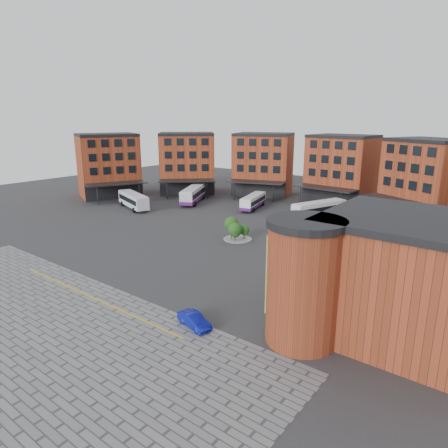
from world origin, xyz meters
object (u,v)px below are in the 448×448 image
Objects in this scene: bus_a at (133,199)px; bus_b at (193,194)px; bus_d at (319,210)px; tree_island at (235,229)px; bus_c at (253,201)px; bus_e at (368,222)px; bus_f at (418,237)px; blue_car at (194,320)px.

bus_a is 0.95× the size of bus_b.
bus_b is 1.03× the size of bus_d.
tree_island reaches higher than bus_c.
bus_a is at bearing -143.79° from bus_b.
bus_f is (8.62, -4.53, 0.14)m from bus_e.
blue_car is (7.96, -43.52, -1.13)m from bus_d.
bus_b is at bearing 178.45° from bus_c.
bus_b is 1.17× the size of bus_c.
tree_island reaches higher than bus_b.
tree_island reaches higher than bus_f.
tree_island is 0.39× the size of bus_a.
bus_d is (33.99, 15.33, -0.12)m from bus_a.
bus_d is (4.48, 20.22, -0.09)m from tree_island.
bus_e is 9.74m from bus_f.
blue_car is at bearing -77.29° from bus_c.
bus_f reaches higher than blue_car.
tree_island is at bearing -78.19° from bus_c.
bus_a is at bearing -123.05° from bus_e.
bus_e is (43.91, 12.36, -0.29)m from bus_a.
blue_car is at bearing -79.48° from bus_f.
bus_c is 2.70× the size of blue_car.
tree_island is 0.37× the size of bus_b.
tree_island reaches higher than blue_car.
bus_c is at bearing -14.14° from bus_b.
bus_b is 1.07× the size of bus_f.
tree_island is 0.43× the size of bus_c.
tree_island reaches higher than bus_e.
bus_c is (13.71, 3.19, -0.32)m from bus_b.
bus_a is 1.11× the size of bus_c.
bus_d is at bearing -45.67° from bus_a.
bus_e is at bearing -20.83° from bus_c.
bus_f is at bearing -26.92° from bus_c.
bus_d is at bearing -13.30° from bus_c.
bus_d is (28.09, 3.53, -0.09)m from bus_b.
bus_d is at bearing -20.07° from bus_b.
bus_f is 37.56m from blue_car.
tree_island is 22.21m from bus_c.
bus_e is 40.61m from blue_car.
bus_a is at bearing 69.61° from blue_car.
bus_a is at bearing -157.25° from bus_c.
bus_d reaches higher than bus_a.
bus_d reaches higher than bus_e.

